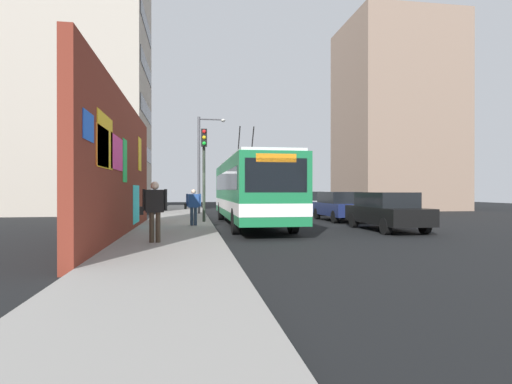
{
  "coord_description": "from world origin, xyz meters",
  "views": [
    {
      "loc": [
        -19.35,
        0.98,
        1.66
      ],
      "look_at": [
        0.61,
        -2.19,
        1.58
      ],
      "focal_mm": 28.96,
      "sensor_mm": 36.0,
      "label": 1
    }
  ],
  "objects": [
    {
      "name": "graffiti_wall",
      "position": [
        -4.34,
        3.35,
        2.44
      ],
      "size": [
        13.35,
        0.32,
        4.88
      ],
      "color": "maroon",
      "rests_on": "ground_plane"
    },
    {
      "name": "traffic_light",
      "position": [
        0.54,
        0.35,
        3.14
      ],
      "size": [
        0.49,
        0.28,
        4.47
      ],
      "color": "#2D382D",
      "rests_on": "sidewalk_slab"
    },
    {
      "name": "street_lamp",
      "position": [
        7.9,
        0.24,
        3.81
      ],
      "size": [
        0.44,
        1.83,
        6.33
      ],
      "color": "#4C4C51",
      "rests_on": "sidewalk_slab"
    },
    {
      "name": "sidewalk_slab",
      "position": [
        0.0,
        1.6,
        0.07
      ],
      "size": [
        48.0,
        3.2,
        0.15
      ],
      "primitive_type": "cube",
      "color": "gray",
      "rests_on": "ground_plane"
    },
    {
      "name": "parked_car_navy",
      "position": [
        2.07,
        -7.0,
        0.83
      ],
      "size": [
        4.48,
        1.8,
        1.58
      ],
      "color": "navy",
      "rests_on": "ground_plane"
    },
    {
      "name": "parked_car_black",
      "position": [
        -3.37,
        -7.0,
        0.83
      ],
      "size": [
        4.62,
        1.8,
        1.58
      ],
      "color": "black",
      "rests_on": "ground_plane"
    },
    {
      "name": "city_bus",
      "position": [
        -0.06,
        -1.8,
        1.73
      ],
      "size": [
        12.08,
        2.5,
        4.88
      ],
      "color": "#19723F",
      "rests_on": "ground_plane"
    },
    {
      "name": "pedestrian_at_curb",
      "position": [
        -1.36,
        0.87,
        1.05
      ],
      "size": [
        0.22,
        0.71,
        1.56
      ],
      "color": "#2D3F59",
      "rests_on": "sidewalk_slab"
    },
    {
      "name": "ground_plane",
      "position": [
        0.0,
        0.0,
        0.0
      ],
      "size": [
        80.0,
        80.0,
        0.0
      ],
      "primitive_type": "plane",
      "color": "black"
    },
    {
      "name": "building_far_left",
      "position": [
        12.37,
        9.2,
        9.35
      ],
      "size": [
        8.5,
        9.91,
        18.7
      ],
      "color": "#B2A899",
      "rests_on": "ground_plane"
    },
    {
      "name": "building_far_right",
      "position": [
        14.85,
        -17.0,
        8.22
      ],
      "size": [
        8.56,
        9.08,
        16.43
      ],
      "color": "gray",
      "rests_on": "ground_plane"
    },
    {
      "name": "parked_car_silver",
      "position": [
        8.42,
        -7.0,
        0.84
      ],
      "size": [
        4.88,
        1.84,
        1.58
      ],
      "color": "#B7B7BC",
      "rests_on": "ground_plane"
    },
    {
      "name": "pedestrian_near_wall",
      "position": [
        -7.1,
        2.02,
        1.2
      ],
      "size": [
        0.24,
        0.77,
        1.77
      ],
      "color": "#3F3326",
      "rests_on": "sidewalk_slab"
    }
  ]
}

